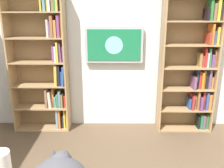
{
  "coord_description": "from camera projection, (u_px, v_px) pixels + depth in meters",
  "views": [
    {
      "loc": [
        -0.01,
        1.34,
        1.73
      ],
      "look_at": [
        0.01,
        -1.06,
        1.01
      ],
      "focal_mm": 37.9,
      "sensor_mm": 36.0,
      "label": 1
    }
  ],
  "objects": [
    {
      "name": "bookshelf_right",
      "position": [
        46.0,
        62.0,
        3.46
      ],
      "size": [
        0.83,
        0.28,
        2.11
      ],
      "color": "tan",
      "rests_on": "ground"
    },
    {
      "name": "bookshelf_left",
      "position": [
        194.0,
        68.0,
        3.47
      ],
      "size": [
        0.8,
        0.28,
        1.96
      ],
      "color": "tan",
      "rests_on": "ground"
    },
    {
      "name": "wall_mounted_tv",
      "position": [
        114.0,
        45.0,
        3.46
      ],
      "size": [
        0.85,
        0.07,
        0.52
      ],
      "color": "#B7B7BC"
    },
    {
      "name": "wall_back",
      "position": [
        113.0,
        40.0,
        3.53
      ],
      "size": [
        4.52,
        0.06,
        2.7
      ],
      "primitive_type": "cube",
      "color": "silver",
      "rests_on": "ground"
    }
  ]
}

